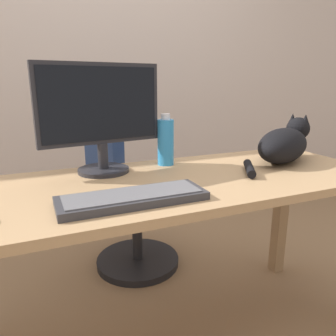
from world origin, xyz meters
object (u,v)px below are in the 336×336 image
(cat, at_px, (284,143))
(water_bottle, at_px, (166,141))
(monitor, at_px, (101,114))
(keyboard, at_px, (133,198))
(office_chair, at_px, (128,204))

(cat, bearing_deg, water_bottle, 163.40)
(monitor, relative_size, keyboard, 1.09)
(keyboard, height_order, cat, cat)
(cat, bearing_deg, office_chair, 135.74)
(keyboard, xyz_separation_m, cat, (0.77, 0.23, 0.07))
(monitor, height_order, cat, monitor)
(keyboard, bearing_deg, monitor, 90.99)
(keyboard, distance_m, water_bottle, 0.47)
(keyboard, relative_size, water_bottle, 2.03)
(cat, height_order, water_bottle, water_bottle)
(office_chair, xyz_separation_m, monitor, (-0.21, -0.42, 0.54))
(water_bottle, bearing_deg, monitor, -176.97)
(cat, bearing_deg, monitor, 170.03)
(office_chair, distance_m, monitor, 0.72)
(office_chair, xyz_separation_m, cat, (0.57, -0.55, 0.40))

